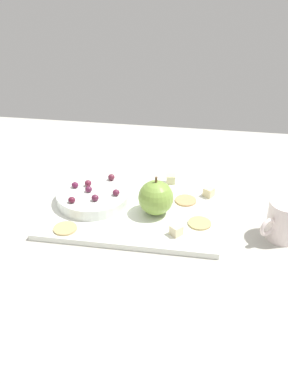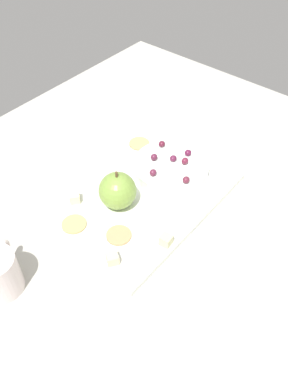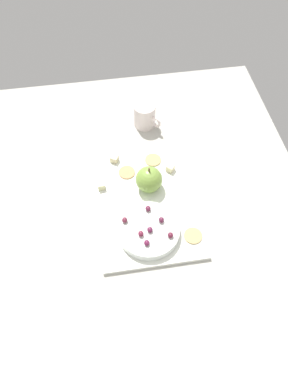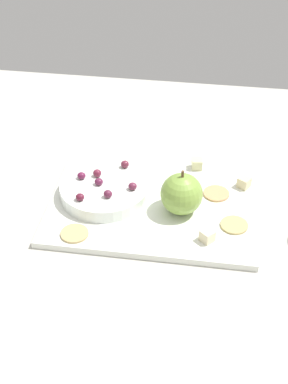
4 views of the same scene
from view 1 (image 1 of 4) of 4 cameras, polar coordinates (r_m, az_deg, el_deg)
table at (r=96.38cm, az=-1.21°, el=-2.79°), size 113.54×99.13×3.18cm
platter at (r=93.50cm, az=-1.48°, el=-2.33°), size 38.26×27.95×1.26cm
serving_dish at (r=95.13cm, az=-6.96°, el=-0.60°), size 16.62×16.62×2.50cm
apple_whole at (r=89.09cm, az=1.64°, el=-0.78°), size 7.64×7.64×7.64cm
apple_stem at (r=86.86cm, az=1.68°, el=1.71°), size 0.50×0.50×1.20cm
cheese_cube_0 at (r=84.14cm, az=4.45°, el=-5.27°), size 2.94×2.94×2.08cm
cheese_cube_1 at (r=97.59cm, az=8.88°, el=-0.03°), size 2.87×2.87×2.08cm
cheese_cube_2 at (r=102.10cm, az=3.70°, el=1.79°), size 2.28×2.28×2.08cm
cracker_0 at (r=88.15cm, az=7.63°, el=-4.27°), size 4.87×4.87×0.40cm
cracker_1 at (r=95.39cm, az=5.74°, el=-1.16°), size 4.87×4.87×0.40cm
cracker_2 at (r=87.38cm, az=-10.76°, el=-4.94°), size 4.87×4.87×0.40cm
grape_0 at (r=96.52cm, az=-7.69°, el=1.21°), size 1.60×1.44×1.48cm
grape_1 at (r=92.28cm, az=-3.86°, el=-0.07°), size 1.60×1.44×1.44cm
grape_2 at (r=90.75cm, az=-6.74°, el=-0.79°), size 1.60×1.44×1.48cm
grape_3 at (r=98.44cm, az=-4.50°, el=2.04°), size 1.60×1.44×1.49cm
grape_4 at (r=90.86cm, az=-9.89°, el=-1.07°), size 1.60×1.44×1.35cm
grape_5 at (r=96.21cm, az=-9.50°, el=0.90°), size 1.60×1.44×1.33cm
grape_6 at (r=94.24cm, az=-7.61°, el=0.38°), size 1.60×1.44×1.34cm
cup at (r=88.30cm, az=18.71°, el=-3.71°), size 8.95×8.16×8.16cm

